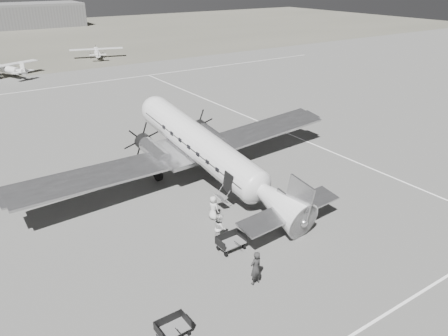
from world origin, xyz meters
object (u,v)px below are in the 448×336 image
(baggage_cart_far, at_px, (173,328))
(ground_crew, at_px, (256,268))
(dc3_airliner, at_px, (209,153))
(hangar_main, at_px, (5,16))
(light_plane_right, at_px, (97,53))
(light_plane_left, at_px, (8,70))
(passenger, at_px, (213,208))
(ramp_agent, at_px, (220,228))
(baggage_cart_near, at_px, (231,243))

(baggage_cart_far, xyz_separation_m, ground_crew, (5.18, 0.81, 0.53))
(ground_crew, bearing_deg, dc3_airliner, -115.56)
(hangar_main, height_order, light_plane_right, hangar_main)
(light_plane_left, bearing_deg, passenger, -108.76)
(hangar_main, relative_size, light_plane_right, 4.36)
(passenger, bearing_deg, baggage_cart_far, 122.26)
(ramp_agent, bearing_deg, baggage_cart_near, -154.21)
(light_plane_left, height_order, passenger, light_plane_left)
(hangar_main, relative_size, passenger, 25.85)
(baggage_cart_near, xyz_separation_m, ramp_agent, (-0.02, 1.11, 0.43))
(light_plane_left, xyz_separation_m, ramp_agent, (2.33, -54.78, -0.20))
(hangar_main, xyz_separation_m, baggage_cart_near, (-9.01, -125.66, -2.83))
(light_plane_left, relative_size, passenger, 6.54)
(baggage_cart_near, height_order, ground_crew, ground_crew)
(light_plane_left, xyz_separation_m, passenger, (3.37, -52.40, -0.29))
(passenger, bearing_deg, hangar_main, -18.81)
(hangar_main, height_order, baggage_cart_far, hangar_main)
(light_plane_right, relative_size, ground_crew, 5.03)
(light_plane_left, distance_m, ramp_agent, 54.83)
(hangar_main, distance_m, passenger, 122.47)
(baggage_cart_near, bearing_deg, dc3_airliner, 64.82)
(hangar_main, xyz_separation_m, ramp_agent, (-9.03, -124.56, -2.39))
(hangar_main, xyz_separation_m, passenger, (-7.99, -122.18, -2.49))
(baggage_cart_far, relative_size, passenger, 0.92)
(baggage_cart_near, distance_m, ground_crew, 3.26)
(light_plane_left, bearing_deg, dc3_airliner, -105.70)
(passenger, bearing_deg, dc3_airliner, -43.93)
(baggage_cart_far, height_order, passenger, passenger)
(baggage_cart_far, bearing_deg, baggage_cart_near, 33.05)
(baggage_cart_near, distance_m, passenger, 3.64)
(baggage_cart_far, relative_size, ramp_agent, 0.83)
(hangar_main, xyz_separation_m, light_plane_left, (-11.36, -69.78, -2.20))
(ramp_agent, xyz_separation_m, passenger, (1.04, 2.38, -0.09))
(ground_crew, bearing_deg, light_plane_right, -107.79)
(dc3_airliner, distance_m, baggage_cart_far, 15.02)
(passenger, bearing_deg, baggage_cart_near, 148.68)
(light_plane_right, distance_m, baggage_cart_near, 66.02)
(dc3_airliner, distance_m, light_plane_right, 57.82)
(light_plane_left, relative_size, ground_crew, 5.55)
(ramp_agent, bearing_deg, light_plane_right, 11.75)
(dc3_airliner, height_order, light_plane_left, dc3_airliner)
(hangar_main, distance_m, light_plane_right, 61.50)
(dc3_airliner, height_order, ground_crew, dc3_airliner)
(light_plane_left, bearing_deg, light_plane_right, 4.68)
(dc3_airliner, xyz_separation_m, ramp_agent, (-3.37, -6.60, -1.72))
(baggage_cart_far, xyz_separation_m, passenger, (6.87, 7.45, 0.39))
(dc3_airliner, bearing_deg, passenger, -123.68)
(hangar_main, distance_m, baggage_cart_near, 126.02)
(dc3_airliner, distance_m, light_plane_left, 48.54)
(ground_crew, distance_m, ramp_agent, 4.31)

